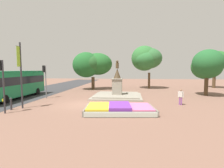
{
  "coord_description": "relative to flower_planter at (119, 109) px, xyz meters",
  "views": [
    {
      "loc": [
        4.76,
        -16.27,
        3.42
      ],
      "look_at": [
        2.86,
        1.05,
        1.94
      ],
      "focal_mm": 28.0,
      "sensor_mm": 36.0,
      "label": 1
    }
  ],
  "objects": [
    {
      "name": "banner_pole",
      "position": [
        -8.51,
        0.39,
        2.81
      ],
      "size": [
        0.14,
        0.69,
        5.71
      ],
      "color": "#2D2D33",
      "rests_on": "ground_plane"
    },
    {
      "name": "pedestrian_with_handbag",
      "position": [
        5.67,
        3.42,
        0.62
      ],
      "size": [
        0.44,
        0.42,
        1.54
      ],
      "color": "#8C4C99",
      "rests_on": "ground_plane"
    },
    {
      "name": "traffic_light_mid_block",
      "position": [
        -9.1,
        5.72,
        2.43
      ],
      "size": [
        0.42,
        0.31,
        3.86
      ],
      "color": "slate",
      "rests_on": "ground_plane"
    },
    {
      "name": "kerb_bollard_mid_a",
      "position": [
        -9.08,
        -0.25,
        0.29
      ],
      "size": [
        0.17,
        0.17,
        1.04
      ],
      "color": "#2D2D33",
      "rests_on": "ground_plane"
    },
    {
      "name": "park_tree_far_left",
      "position": [
        -5.63,
        15.25,
        3.97
      ],
      "size": [
        6.47,
        5.27,
        6.24
      ],
      "color": "brown",
      "rests_on": "ground_plane"
    },
    {
      "name": "park_tree_behind_statue",
      "position": [
        10.65,
        10.13,
        3.61
      ],
      "size": [
        3.93,
        4.61,
        5.91
      ],
      "color": "#4C3823",
      "rests_on": "ground_plane"
    },
    {
      "name": "traffic_light_near_crossing",
      "position": [
        -8.86,
        -1.4,
        2.54
      ],
      "size": [
        0.41,
        0.28,
        4.11
      ],
      "color": "#2D2D33",
      "rests_on": "ground_plane"
    },
    {
      "name": "park_tree_far_right",
      "position": [
        3.57,
        17.69,
        5.02
      ],
      "size": [
        5.34,
        4.9,
        7.54
      ],
      "color": "#4C3823",
      "rests_on": "ground_plane"
    },
    {
      "name": "city_bus",
      "position": [
        -12.7,
        4.87,
        1.59
      ],
      "size": [
        2.75,
        10.26,
        3.21
      ],
      "color": "#197A47",
      "rests_on": "ground_plane"
    },
    {
      "name": "statue_monument",
      "position": [
        -0.76,
        7.6,
        0.34
      ],
      "size": [
        5.92,
        5.92,
        4.51
      ],
      "color": "gray",
      "rests_on": "ground_plane"
    },
    {
      "name": "flower_planter",
      "position": [
        0.0,
        0.0,
        0.0
      ],
      "size": [
        5.82,
        3.96,
        0.62
      ],
      "color": "#38281C",
      "rests_on": "ground_plane"
    },
    {
      "name": "park_tree_street_side",
      "position": [
        16.11,
        20.03,
        4.71
      ],
      "size": [
        4.05,
        4.45,
        6.66
      ],
      "color": "#4C3823",
      "rests_on": "ground_plane"
    },
    {
      "name": "ground_plane",
      "position": [
        -3.82,
        2.56,
        -0.26
      ],
      "size": [
        91.43,
        91.43,
        0.0
      ],
      "primitive_type": "plane",
      "color": "brown"
    }
  ]
}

